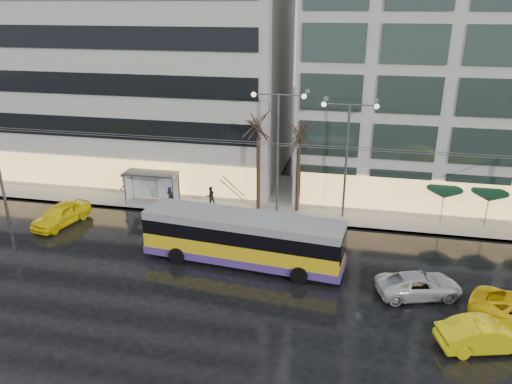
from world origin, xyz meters
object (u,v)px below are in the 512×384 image
(bus_shelter, at_px, (148,180))
(trolleybus, at_px, (243,240))
(street_lamp_near, at_px, (278,137))
(taxi_a, at_px, (61,214))

(bus_shelter, bearing_deg, trolleybus, -39.90)
(street_lamp_near, bearing_deg, trolleybus, -95.31)
(trolleybus, bearing_deg, taxi_a, 168.74)
(street_lamp_near, distance_m, taxi_a, 16.70)
(street_lamp_near, relative_size, taxi_a, 1.94)
(bus_shelter, height_order, taxi_a, bus_shelter)
(trolleybus, height_order, taxi_a, trolleybus)
(bus_shelter, bearing_deg, street_lamp_near, 0.63)
(trolleybus, distance_m, bus_shelter, 12.55)
(bus_shelter, relative_size, street_lamp_near, 0.47)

